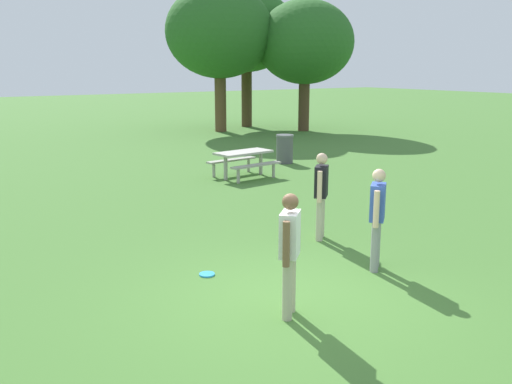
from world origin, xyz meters
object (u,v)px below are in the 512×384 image
at_px(person_catcher, 321,190).
at_px(trash_can_beside_table, 285,149).
at_px(picnic_table_near, 244,158).
at_px(tree_slender_mid, 246,31).
at_px(person_bystander, 377,212).
at_px(frisbee, 207,274).
at_px(tree_far_right, 220,32).
at_px(person_thrower, 290,247).
at_px(tree_back_left, 305,43).

xyz_separation_m(person_catcher, trash_can_beside_table, (4.45, 7.24, -0.46)).
distance_m(person_catcher, trash_can_beside_table, 8.51).
distance_m(picnic_table_near, tree_slender_mid, 14.96).
distance_m(person_catcher, person_bystander, 1.77).
relative_size(frisbee, trash_can_beside_table, 0.25).
bearing_deg(frisbee, trash_can_beside_table, 47.25).
relative_size(trash_can_beside_table, tree_far_right, 0.14).
bearing_deg(tree_slender_mid, frisbee, -123.93).
bearing_deg(person_thrower, tree_far_right, 62.68).
height_order(picnic_table_near, tree_far_right, tree_far_right).
relative_size(person_catcher, tree_far_right, 0.23).
xyz_separation_m(person_catcher, tree_back_left, (11.00, 14.57, 3.41)).
xyz_separation_m(frisbee, tree_far_right, (10.02, 17.12, 4.82)).
relative_size(picnic_table_near, tree_back_left, 0.29).
distance_m(frisbee, tree_far_right, 20.41).
bearing_deg(frisbee, person_bystander, -27.44).
relative_size(person_bystander, trash_can_beside_table, 1.71).
relative_size(person_thrower, tree_far_right, 0.23).
bearing_deg(tree_far_right, trash_can_beside_table, -107.00).
relative_size(person_catcher, person_bystander, 1.00).
bearing_deg(trash_can_beside_table, tree_slender_mid, 63.89).
height_order(person_bystander, frisbee, person_bystander).
bearing_deg(person_bystander, person_thrower, -164.21).
xyz_separation_m(picnic_table_near, tree_back_left, (9.03, 8.69, 3.79)).
height_order(frisbee, picnic_table_near, picnic_table_near).
distance_m(person_catcher, tree_slender_mid, 20.76).
distance_m(person_thrower, tree_slender_mid, 23.98).
bearing_deg(tree_far_right, person_catcher, -113.77).
xyz_separation_m(trash_can_beside_table, tree_far_right, (2.87, 9.38, 4.35)).
relative_size(person_thrower, frisbee, 6.72).
height_order(person_bystander, trash_can_beside_table, person_bystander).
distance_m(person_thrower, tree_back_left, 21.91).
height_order(tree_slender_mid, tree_back_left, tree_slender_mid).
bearing_deg(frisbee, tree_back_left, 47.74).
height_order(person_catcher, tree_slender_mid, tree_slender_mid).
distance_m(person_bystander, picnic_table_near, 7.96).
relative_size(person_catcher, tree_back_left, 0.26).
height_order(frisbee, tree_far_right, tree_far_right).
xyz_separation_m(picnic_table_near, tree_far_right, (5.35, 10.74, 4.27)).
relative_size(person_bystander, tree_far_right, 0.23).
bearing_deg(tree_slender_mid, tree_back_left, -68.44).
xyz_separation_m(person_catcher, picnic_table_near, (1.97, 5.88, -0.38)).
xyz_separation_m(person_bystander, frisbee, (-2.39, 1.24, -0.93)).
relative_size(frisbee, tree_slender_mid, 0.03).
height_order(person_bystander, tree_back_left, tree_back_left).
bearing_deg(picnic_table_near, tree_slender_mid, 57.32).
bearing_deg(person_thrower, trash_can_beside_table, 54.14).
relative_size(person_thrower, tree_slender_mid, 0.23).
xyz_separation_m(person_catcher, person_bystander, (-0.30, -1.74, 0.00)).
height_order(person_thrower, trash_can_beside_table, person_thrower).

